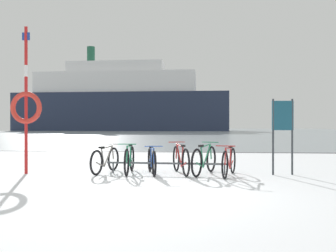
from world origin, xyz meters
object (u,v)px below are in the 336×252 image
Objects in this scene: bicycle_5 at (229,162)px; info_sign at (283,123)px; bicycle_1 at (129,160)px; bicycle_2 at (152,161)px; bicycle_0 at (105,160)px; ferry_ship at (120,102)px; bicycle_3 at (181,160)px; bicycle_4 at (204,160)px; rescue_post at (26,105)px.

info_sign is (1.38, 0.36, 0.96)m from bicycle_5.
bicycle_1 reaches higher than bicycle_2.
bicycle_1 reaches higher than bicycle_5.
bicycle_2 is at bearing -4.00° from bicycle_0.
ferry_ship reaches higher than bicycle_1.
bicycle_3 is 1.01× the size of bicycle_4.
bicycle_2 is at bearing -178.66° from bicycle_4.
info_sign is (2.60, 0.05, 0.94)m from bicycle_3.
bicycle_1 is 0.45× the size of rescue_post.
bicycle_3 is 4.28m from rescue_post.
bicycle_5 is at bearing -75.07° from ferry_ship.
bicycle_0 reaches higher than bicycle_2.
bicycle_0 is 1.01× the size of bicycle_2.
rescue_post reaches higher than bicycle_5.
bicycle_5 is 5.44m from rescue_post.
ferry_ship reaches higher than bicycle_5.
bicycle_3 is 1.02× the size of bicycle_5.
bicycle_1 is 0.60m from bicycle_2.
rescue_post is 70.80m from ferry_ship.
bicycle_0 is 2.51m from rescue_post.
bicycle_3 reaches higher than bicycle_5.
bicycle_2 is at bearing -177.45° from info_sign.
bicycle_3 is at bearing -178.80° from info_sign.
bicycle_1 is at bearing -177.62° from bicycle_3.
bicycle_4 reaches higher than bicycle_0.
bicycle_3 is at bearing 0.21° from bicycle_0.
bicycle_5 is at bearing -21.79° from bicycle_4.
bicycle_2 is 1.98m from bicycle_5.
bicycle_0 is 2.00m from bicycle_3.
bicycle_5 is (0.61, -0.24, -0.01)m from bicycle_4.
rescue_post reaches higher than bicycle_1.
info_sign is at bearing 1.60° from bicycle_1.
bicycle_3 is (0.74, 0.09, 0.03)m from bicycle_2.
info_sign reaches higher than bicycle_3.
bicycle_0 is 0.66m from bicycle_1.
bicycle_5 is (1.97, -0.21, 0.02)m from bicycle_2.
info_sign reaches higher than bicycle_0.
bicycle_4 reaches higher than bicycle_2.
info_sign is 71.98m from ferry_ship.
bicycle_0 is 0.95× the size of bicycle_5.
bicycle_2 is (0.60, -0.04, -0.02)m from bicycle_1.
bicycle_1 is at bearing -77.02° from ferry_ship.
bicycle_3 is at bearing 2.38° from bicycle_1.
ferry_ship is at bearing 104.04° from bicycle_3.
bicycle_5 is at bearing -5.57° from bicycle_1.
ferry_ship is at bearing 104.93° from bicycle_5.
bicycle_3 is at bearing 7.25° from bicycle_2.
bicycle_2 is 0.03× the size of ferry_ship.
ferry_ship reaches higher than bicycle_2.
bicycle_4 is 0.65m from bicycle_5.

